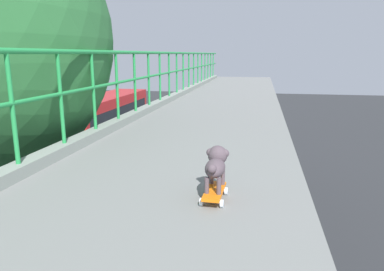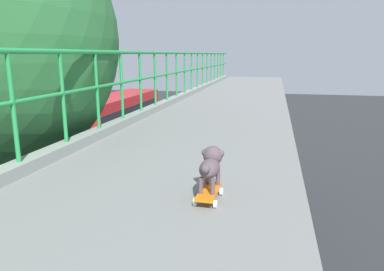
% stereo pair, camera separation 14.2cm
% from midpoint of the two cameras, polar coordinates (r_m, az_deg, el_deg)
% --- Properties ---
extents(car_yellow_cab_fifth, '(1.90, 4.20, 1.49)m').
position_cam_midpoint_polar(car_yellow_cab_fifth, '(12.97, -23.54, -14.22)').
color(car_yellow_cab_fifth, yellow).
rests_on(car_yellow_cab_fifth, ground).
extents(car_silver_sixth, '(1.76, 4.18, 1.44)m').
position_cam_midpoint_polar(car_silver_sixth, '(17.38, -28.35, -7.61)').
color(car_silver_sixth, '#ADAEBA').
rests_on(car_silver_sixth, ground).
extents(city_bus, '(2.75, 10.90, 3.39)m').
position_cam_midpoint_polar(city_bus, '(26.54, -13.63, 2.91)').
color(city_bus, red).
rests_on(city_bus, ground).
extents(toy_skateboard, '(0.19, 0.41, 0.08)m').
position_cam_midpoint_polar(toy_skateboard, '(2.89, 2.14, -8.99)').
color(toy_skateboard, orange).
rests_on(toy_skateboard, overpass_deck).
extents(small_dog, '(0.19, 0.42, 0.32)m').
position_cam_midpoint_polar(small_dog, '(2.88, 2.43, -4.45)').
color(small_dog, '#50434A').
rests_on(small_dog, toy_skateboard).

